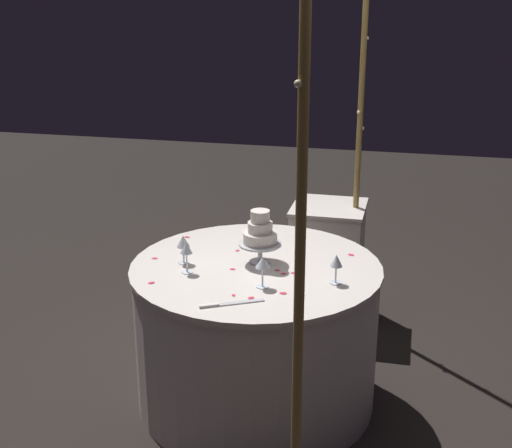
{
  "coord_description": "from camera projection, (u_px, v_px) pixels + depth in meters",
  "views": [
    {
      "loc": [
        3.13,
        0.73,
        2.12
      ],
      "look_at": [
        0.0,
        0.0,
        0.99
      ],
      "focal_mm": 48.4,
      "sensor_mm": 36.0,
      "label": 1
    }
  ],
  "objects": [
    {
      "name": "ground_plane",
      "position": [
        256.0,
        397.0,
        3.73
      ],
      "size": [
        12.0,
        12.0,
        0.0
      ],
      "primitive_type": "plane",
      "color": "black"
    },
    {
      "name": "decorative_arch",
      "position": [
        341.0,
        129.0,
        3.16
      ],
      "size": [
        2.2,
        0.06,
        2.26
      ],
      "color": "olive",
      "rests_on": "ground"
    },
    {
      "name": "main_table",
      "position": [
        256.0,
        334.0,
        3.6
      ],
      "size": [
        1.27,
        1.27,
        0.77
      ],
      "color": "silver",
      "rests_on": "ground"
    },
    {
      "name": "side_table",
      "position": [
        327.0,
        262.0,
        4.53
      ],
      "size": [
        0.46,
        0.46,
        0.78
      ],
      "color": "silver",
      "rests_on": "ground"
    },
    {
      "name": "tiered_cake",
      "position": [
        260.0,
        234.0,
        3.46
      ],
      "size": [
        0.22,
        0.22,
        0.28
      ],
      "color": "silver",
      "rests_on": "main_table"
    },
    {
      "name": "wine_glass_0",
      "position": [
        263.0,
        264.0,
        3.19
      ],
      "size": [
        0.07,
        0.07,
        0.15
      ],
      "color": "silver",
      "rests_on": "main_table"
    },
    {
      "name": "wine_glass_1",
      "position": [
        186.0,
        250.0,
        3.35
      ],
      "size": [
        0.06,
        0.06,
        0.16
      ],
      "color": "silver",
      "rests_on": "main_table"
    },
    {
      "name": "wine_glass_2",
      "position": [
        336.0,
        262.0,
        3.24
      ],
      "size": [
        0.06,
        0.06,
        0.14
      ],
      "color": "silver",
      "rests_on": "main_table"
    },
    {
      "name": "wine_glass_3",
      "position": [
        183.0,
        243.0,
        3.47
      ],
      "size": [
        0.07,
        0.07,
        0.15
      ],
      "color": "silver",
      "rests_on": "main_table"
    },
    {
      "name": "cake_knife",
      "position": [
        228.0,
        304.0,
        3.05
      ],
      "size": [
        0.16,
        0.27,
        0.01
      ],
      "color": "silver",
      "rests_on": "main_table"
    },
    {
      "name": "rose_petal_0",
      "position": [
        234.0,
        295.0,
        3.14
      ],
      "size": [
        0.03,
        0.03,
        0.0
      ],
      "primitive_type": "ellipsoid",
      "rotation": [
        0.0,
        0.0,
        3.7
      ],
      "color": "#E02D47",
      "rests_on": "main_table"
    },
    {
      "name": "rose_petal_1",
      "position": [
        277.0,
        270.0,
        3.41
      ],
      "size": [
        0.02,
        0.03,
        0.0
      ],
      "primitive_type": "ellipsoid",
      "rotation": [
        0.0,
        0.0,
        1.6
      ],
      "color": "#E02D47",
      "rests_on": "main_table"
    },
    {
      "name": "rose_petal_2",
      "position": [
        351.0,
        255.0,
        3.61
      ],
      "size": [
        0.04,
        0.04,
        0.0
      ],
      "primitive_type": "ellipsoid",
      "rotation": [
        0.0,
        0.0,
        1.08
      ],
      "color": "#E02D47",
      "rests_on": "main_table"
    },
    {
      "name": "rose_petal_3",
      "position": [
        233.0,
        269.0,
        3.43
      ],
      "size": [
        0.02,
        0.03,
        0.0
      ],
      "primitive_type": "ellipsoid",
      "rotation": [
        0.0,
        0.0,
        4.76
      ],
      "color": "#E02D47",
      "rests_on": "main_table"
    },
    {
      "name": "rose_petal_4",
      "position": [
        283.0,
        293.0,
        3.16
      ],
      "size": [
        0.03,
        0.04,
        0.0
      ],
      "primitive_type": "ellipsoid",
      "rotation": [
        0.0,
        0.0,
        1.67
      ],
      "color": "#E02D47",
      "rests_on": "main_table"
    },
    {
      "name": "rose_petal_5",
      "position": [
        237.0,
        250.0,
        3.66
      ],
      "size": [
        0.03,
        0.03,
        0.0
      ],
      "primitive_type": "ellipsoid",
      "rotation": [
        0.0,
        0.0,
        5.8
      ],
      "color": "#E02D47",
      "rests_on": "main_table"
    },
    {
      "name": "rose_petal_6",
      "position": [
        155.0,
        258.0,
        3.56
      ],
      "size": [
        0.03,
        0.03,
        0.0
      ],
      "primitive_type": "ellipsoid",
      "rotation": [
        0.0,
        0.0,
        1.69
      ],
      "color": "#E02D47",
      "rests_on": "main_table"
    },
    {
      "name": "rose_petal_7",
      "position": [
        293.0,
        273.0,
        3.38
      ],
      "size": [
        0.03,
        0.03,
        0.0
      ],
      "primitive_type": "ellipsoid",
      "rotation": [
        0.0,
        0.0,
        3.99
      ],
      "color": "#E02D47",
      "rests_on": "main_table"
    },
    {
      "name": "rose_petal_8",
      "position": [
        283.0,
        273.0,
        3.37
      ],
      "size": [
        0.03,
        0.03,
        0.0
      ],
      "primitive_type": "ellipsoid",
      "rotation": [
        0.0,
        0.0,
        5.24
      ],
      "color": "#E02D47",
      "rests_on": "main_table"
    },
    {
      "name": "rose_petal_9",
      "position": [
        274.0,
        240.0,
        3.82
      ],
      "size": [
        0.04,
        0.04,
        0.0
      ],
      "primitive_type": "ellipsoid",
      "rotation": [
        0.0,
        0.0,
        4.04
      ],
      "color": "#E02D47",
      "rests_on": "main_table"
    },
    {
      "name": "rose_petal_10",
      "position": [
        187.0,
        237.0,
        3.86
      ],
      "size": [
        0.02,
        0.03,
        0.0
      ],
      "primitive_type": "ellipsoid",
      "rotation": [
        0.0,
        0.0,
        1.62
      ],
      "color": "#E02D47",
      "rests_on": "main_table"
    },
    {
      "name": "rose_petal_11",
      "position": [
        267.0,
        238.0,
        3.84
      ],
      "size": [
        0.03,
        0.02,
        0.0
      ],
      "primitive_type": "ellipsoid",
      "rotation": [
        0.0,
        0.0,
        3.08
      ],
      "color": "#E02D47",
      "rests_on": "main_table"
    },
    {
      "name": "rose_petal_12",
      "position": [
        251.0,
        298.0,
        3.11
      ],
      "size": [
        0.04,
        0.04,
        0.0
      ],
      "primitive_type": "ellipsoid",
      "rotation": [
        0.0,
        0.0,
        5.59
      ],
      "color": "#E02D47",
      "rests_on": "main_table"
    },
    {
      "name": "rose_petal_13",
      "position": [
        151.0,
        283.0,
        3.27
      ],
      "size": [
        0.04,
        0.04,
        0.0
      ],
      "primitive_type": "ellipsoid",
      "rotation": [
        0.0,
        0.0,
        5.5
      ],
      "color": "#E02D47",
      "rests_on": "main_table"
    }
  ]
}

